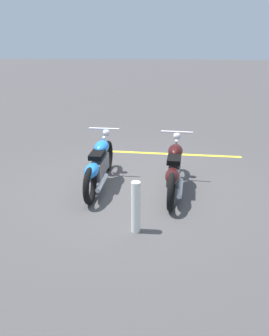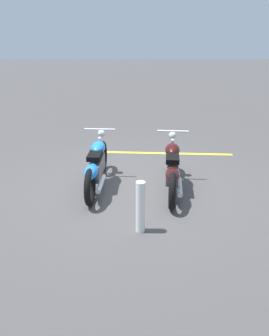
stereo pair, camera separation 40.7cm
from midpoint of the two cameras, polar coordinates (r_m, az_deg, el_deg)
The scene contains 5 objects.
ground_plane at distance 6.97m, azimuth -1.75°, elevation -3.11°, with size 60.00×60.00×0.00m, color #474444.
motorcycle_bright_foreground at distance 6.84m, azimuth -7.82°, elevation 0.40°, with size 2.23×0.62×1.04m.
motorcycle_dark_foreground at distance 6.67m, azimuth 4.33°, elevation -0.02°, with size 2.23×0.62×1.04m.
bollard_post at distance 5.35m, azimuth -1.23°, elevation -6.32°, with size 0.14×0.14×0.82m, color white.
parking_stripe_near at distance 8.85m, azimuth 3.97°, elevation 2.36°, with size 3.20×0.12×0.01m, color yellow.
Camera 2 is at (6.33, -0.09, 2.92)m, focal length 38.01 mm.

